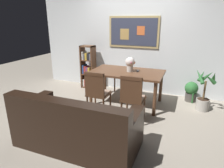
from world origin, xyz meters
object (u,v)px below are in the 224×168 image
object	(u,v)px
dining_chair_near_right	(132,96)
bookshelf	(88,69)
potted_palm	(204,95)
tv_remote	(138,71)
dining_chair_far_left	(124,70)
dining_table	(127,75)
dining_chair_near_left	(97,90)
flower_vase	(130,63)
leather_couch	(75,128)
potted_ivy	(191,91)

from	to	relation	value
dining_chair_near_right	bookshelf	size ratio (longest dim) A/B	0.79
dining_chair_near_right	potted_palm	distance (m)	1.63
dining_chair_near_right	tv_remote	xyz separation A→B (m)	(-0.15, 0.93, 0.21)
dining_chair_far_left	tv_remote	size ratio (longest dim) A/B	5.67
dining_table	potted_palm	distance (m)	1.64
dining_chair_near_left	flower_vase	size ratio (longest dim) A/B	2.90
dining_table	flower_vase	distance (m)	0.28
bookshelf	potted_palm	size ratio (longest dim) A/B	1.30
dining_chair_far_left	bookshelf	size ratio (longest dim) A/B	0.79
dining_table	leather_couch	bearing A→B (deg)	-96.28
leather_couch	bookshelf	world-z (taller)	bookshelf
dining_table	tv_remote	xyz separation A→B (m)	(0.22, 0.11, 0.10)
dining_chair_near_left	flower_vase	xyz separation A→B (m)	(0.38, 0.84, 0.38)
dining_table	bookshelf	bearing A→B (deg)	152.83
potted_ivy	potted_palm	size ratio (longest dim) A/B	0.60
dining_chair_near_left	bookshelf	xyz separation A→B (m)	(-0.99, 1.50, -0.01)
leather_couch	potted_ivy	distance (m)	2.93
dining_table	bookshelf	world-z (taller)	bookshelf
dining_chair_near_left	leather_couch	distance (m)	1.03
dining_chair_near_left	dining_chair_near_right	world-z (taller)	same
leather_couch	potted_palm	bearing A→B (deg)	48.92
potted_palm	dining_chair_near_left	bearing A→B (deg)	-151.05
flower_vase	tv_remote	world-z (taller)	flower_vase
dining_chair_near_right	dining_chair_far_left	bearing A→B (deg)	112.96
bookshelf	tv_remote	distance (m)	1.65
bookshelf	tv_remote	size ratio (longest dim) A/B	7.19
dining_chair_near_left	potted_ivy	distance (m)	2.26
bookshelf	flower_vase	xyz separation A→B (m)	(1.38, -0.66, 0.39)
bookshelf	tv_remote	xyz separation A→B (m)	(1.53, -0.57, 0.22)
flower_vase	dining_chair_near_left	bearing A→B (deg)	-114.59
potted_ivy	flower_vase	distance (m)	1.59
bookshelf	potted_palm	world-z (taller)	bookshelf
potted_ivy	flower_vase	size ratio (longest dim) A/B	1.68
dining_table	leather_couch	distance (m)	1.86
dining_chair_near_left	dining_chair_near_right	xyz separation A→B (m)	(0.69, -0.01, 0.00)
dining_chair_near_left	potted_palm	size ratio (longest dim) A/B	1.03
dining_chair_near_right	leather_couch	bearing A→B (deg)	-119.98
flower_vase	dining_chair_far_left	bearing A→B (deg)	115.75
potted_palm	flower_vase	size ratio (longest dim) A/B	2.82
tv_remote	dining_table	bearing A→B (deg)	-153.89
leather_couch	flower_vase	bearing A→B (deg)	81.89
dining_chair_near_left	dining_table	bearing A→B (deg)	68.55
flower_vase	bookshelf	bearing A→B (deg)	154.47
leather_couch	bookshelf	distance (m)	2.74
bookshelf	potted_palm	bearing A→B (deg)	-8.65
dining_table	dining_chair_far_left	distance (m)	0.94
dining_chair_near_left	potted_ivy	world-z (taller)	dining_chair_near_left
dining_chair_near_right	bookshelf	bearing A→B (deg)	138.28
dining_table	bookshelf	size ratio (longest dim) A/B	1.35
dining_chair_near_right	potted_palm	world-z (taller)	dining_chair_near_right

